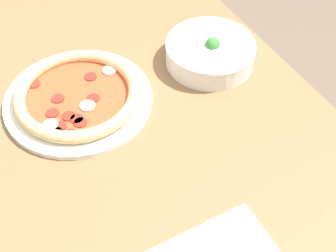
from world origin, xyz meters
The scene contains 3 objects.
dining_table centered at (0.00, 0.00, 0.63)m, with size 1.30×0.81×0.73m.
pizza centered at (-0.09, -0.06, 0.75)m, with size 0.31×0.31×0.04m.
bowl centered at (-0.07, 0.25, 0.76)m, with size 0.20×0.20×0.07m.
Camera 1 is at (0.60, -0.22, 1.44)m, focal length 50.00 mm.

